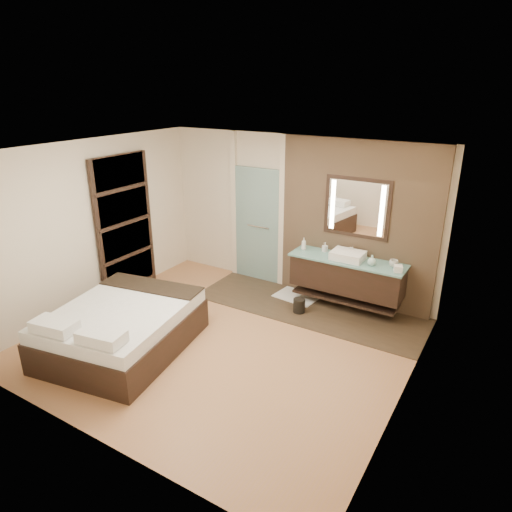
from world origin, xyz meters
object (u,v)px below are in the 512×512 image
Objects in this scene: vanity at (347,275)px; bed at (122,328)px; mirror_unit at (357,208)px; waste_bin at (299,306)px.

bed is at bearing -128.49° from vanity.
mirror_unit is 3.95m from bed.
vanity is 7.69× the size of waste_bin.
waste_bin is at bearing -135.99° from vanity.
mirror_unit is 1.81m from waste_bin.
vanity is 0.91m from waste_bin.
mirror_unit is 4.41× the size of waste_bin.
vanity is at bearing 41.71° from bed.
bed is (-2.20, -2.77, -0.26)m from vanity.
vanity is at bearing 44.01° from waste_bin.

